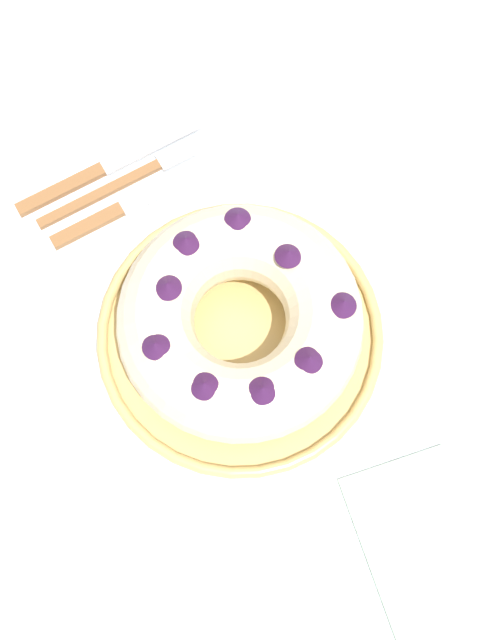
{
  "coord_description": "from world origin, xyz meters",
  "views": [
    {
      "loc": [
        0.19,
        -0.08,
        1.52
      ],
      "look_at": [
        -0.02,
        0.04,
        0.8
      ],
      "focal_mm": 42.0,
      "sensor_mm": 36.0,
      "label": 1
    }
  ],
  "objects_px": {
    "cake_knife": "(119,210)",
    "napkin": "(421,541)",
    "bundt_cake": "(240,320)",
    "serving_dish": "(240,334)",
    "serving_knife": "(100,171)",
    "fork": "(136,176)"
  },
  "relations": [
    {
      "from": "fork",
      "to": "cake_knife",
      "type": "relative_size",
      "value": 1.11
    },
    {
      "from": "serving_knife",
      "to": "cake_knife",
      "type": "relative_size",
      "value": 1.25
    },
    {
      "from": "bundt_cake",
      "to": "napkin",
      "type": "xyz_separation_m",
      "value": [
        0.28,
        0.05,
        -0.06
      ]
    },
    {
      "from": "serving_knife",
      "to": "napkin",
      "type": "height_order",
      "value": "serving_knife"
    },
    {
      "from": "serving_dish",
      "to": "bundt_cake",
      "type": "xyz_separation_m",
      "value": [
        0.0,
        -0.0,
        0.05
      ]
    },
    {
      "from": "serving_dish",
      "to": "napkin",
      "type": "xyz_separation_m",
      "value": [
        0.28,
        0.05,
        -0.01
      ]
    },
    {
      "from": "cake_knife",
      "to": "napkin",
      "type": "height_order",
      "value": "cake_knife"
    },
    {
      "from": "serving_dish",
      "to": "napkin",
      "type": "relative_size",
      "value": 1.86
    },
    {
      "from": "bundt_cake",
      "to": "serving_knife",
      "type": "height_order",
      "value": "bundt_cake"
    },
    {
      "from": "napkin",
      "to": "fork",
      "type": "bearing_deg",
      "value": -173.65
    },
    {
      "from": "bundt_cake",
      "to": "serving_dish",
      "type": "bearing_deg",
      "value": 120.65
    },
    {
      "from": "serving_knife",
      "to": "napkin",
      "type": "distance_m",
      "value": 0.54
    },
    {
      "from": "cake_knife",
      "to": "napkin",
      "type": "distance_m",
      "value": 0.49
    },
    {
      "from": "serving_dish",
      "to": "napkin",
      "type": "distance_m",
      "value": 0.28
    },
    {
      "from": "fork",
      "to": "serving_knife",
      "type": "xyz_separation_m",
      "value": [
        -0.03,
        -0.03,
        -0.0
      ]
    },
    {
      "from": "fork",
      "to": "serving_knife",
      "type": "distance_m",
      "value": 0.04
    },
    {
      "from": "cake_knife",
      "to": "bundt_cake",
      "type": "bearing_deg",
      "value": 16.05
    },
    {
      "from": "fork",
      "to": "serving_dish",
      "type": "bearing_deg",
      "value": -3.91
    },
    {
      "from": "bundt_cake",
      "to": "fork",
      "type": "xyz_separation_m",
      "value": [
        -0.23,
        -0.01,
        -0.06
      ]
    },
    {
      "from": "napkin",
      "to": "serving_dish",
      "type": "bearing_deg",
      "value": -169.79
    },
    {
      "from": "bundt_cake",
      "to": "serving_knife",
      "type": "distance_m",
      "value": 0.27
    },
    {
      "from": "fork",
      "to": "serving_knife",
      "type": "bearing_deg",
      "value": -134.69
    }
  ]
}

